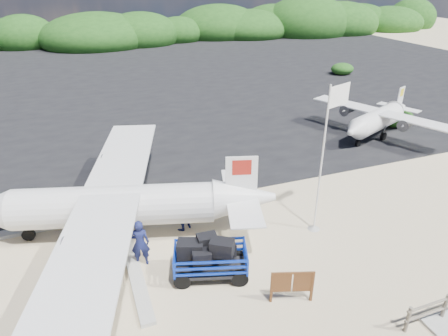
% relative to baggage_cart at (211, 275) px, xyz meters
% --- Properties ---
extents(ground, '(160.00, 160.00, 0.00)m').
position_rel_baggage_cart_xyz_m(ground, '(1.88, 0.42, 0.00)').
color(ground, beige).
extents(asphalt_apron, '(90.00, 50.00, 0.04)m').
position_rel_baggage_cart_xyz_m(asphalt_apron, '(1.88, 30.42, 0.00)').
color(asphalt_apron, '#B2B2B2').
rests_on(asphalt_apron, ground).
extents(lagoon, '(9.00, 7.00, 0.40)m').
position_rel_baggage_cart_xyz_m(lagoon, '(-7.12, 1.92, 0.00)').
color(lagoon, '#B2B2B2').
rests_on(lagoon, ground).
extents(vegetation_band, '(124.00, 8.00, 4.40)m').
position_rel_baggage_cart_xyz_m(vegetation_band, '(1.88, 55.42, 0.00)').
color(vegetation_band, '#B2B2B2').
rests_on(vegetation_band, ground).
extents(baggage_cart, '(3.23, 2.41, 1.44)m').
position_rel_baggage_cart_xyz_m(baggage_cart, '(0.00, 0.00, 0.00)').
color(baggage_cart, '#0C2EB5').
rests_on(baggage_cart, ground).
extents(flagpole, '(1.39, 0.94, 6.43)m').
position_rel_baggage_cart_xyz_m(flagpole, '(5.21, 1.24, 0.00)').
color(flagpole, white).
rests_on(flagpole, ground).
extents(signboard, '(1.53, 0.63, 1.29)m').
position_rel_baggage_cart_xyz_m(signboard, '(2.15, -2.17, 0.00)').
color(signboard, brown).
rests_on(signboard, ground).
extents(crew_a, '(0.80, 0.62, 1.95)m').
position_rel_baggage_cart_xyz_m(crew_a, '(-2.26, 1.59, 0.97)').
color(crew_a, '#141A4C').
rests_on(crew_a, ground).
extents(crew_b, '(0.99, 0.89, 1.67)m').
position_rel_baggage_cart_xyz_m(crew_b, '(-0.19, 3.28, 0.83)').
color(crew_b, '#141A4C').
rests_on(crew_b, ground).
extents(crew_c, '(1.15, 0.65, 1.85)m').
position_rel_baggage_cart_xyz_m(crew_c, '(2.83, 2.73, 0.93)').
color(crew_c, '#141A4C').
rests_on(crew_c, ground).
extents(aircraft_large, '(18.59, 18.59, 4.50)m').
position_rel_baggage_cart_xyz_m(aircraft_large, '(11.18, 18.94, 0.00)').
color(aircraft_large, '#B2B2B2').
rests_on(aircraft_large, ground).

